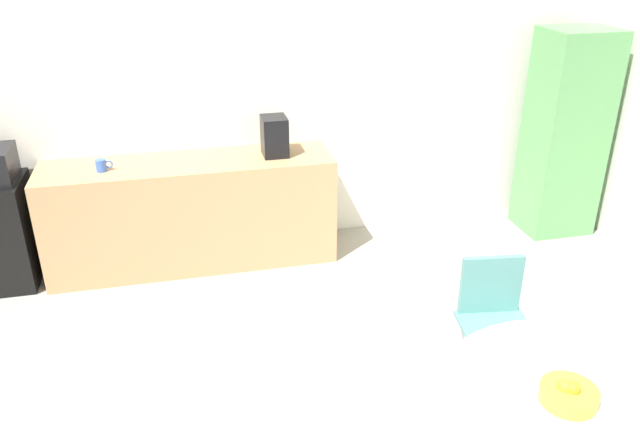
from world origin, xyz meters
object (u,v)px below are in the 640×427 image
Objects in this scene: fruit_bowl at (569,394)px; coffee_maker at (274,136)px; locker_cabinet at (565,134)px; round_table at (577,420)px; chair_teal at (494,309)px; mug_white at (101,165)px.

fruit_bowl is 3.11m from coffee_maker.
locker_cabinet is 3.39m from round_table.
fruit_bowl reaches higher than round_table.
chair_teal is (-1.61, -1.87, -0.40)m from locker_cabinet.
coffee_maker is (-0.86, 3.00, 0.44)m from round_table.
coffee_maker is at bearing 106.00° from round_table.
coffee_maker is at bearing 104.88° from fruit_bowl.
mug_white is (-2.21, 2.93, 0.33)m from round_table.
round_table is at bearing -97.52° from chair_teal.
coffee_maker is (-1.00, 1.97, 0.54)m from chair_teal.
chair_teal is at bearing 78.86° from fruit_bowl.
mug_white is at bearing 126.28° from fruit_bowl.
mug_white reaches higher than fruit_bowl.
mug_white is (-2.15, 2.93, 0.18)m from fruit_bowl.
locker_cabinet is 3.95m from mug_white.
round_table is 4.89× the size of fruit_bowl.
coffee_maker reaches higher than mug_white.
fruit_bowl is at bearing -75.12° from coffee_maker.
round_table is at bearing -74.00° from coffee_maker.
fruit_bowl is at bearing 173.86° from round_table.
locker_cabinet is 7.29× the size of fruit_bowl.
locker_cabinet is at bearing 59.01° from round_table.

